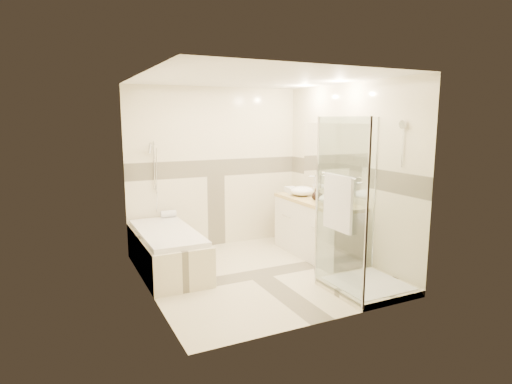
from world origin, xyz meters
name	(u,v)px	position (x,y,z in m)	size (l,w,h in m)	color
room	(261,179)	(0.06, 0.01, 1.26)	(2.82, 3.02, 2.52)	beige
bathtub	(167,248)	(-1.02, 0.65, 0.31)	(0.75, 1.70, 0.56)	beige
vanity	(317,228)	(1.12, 0.30, 0.43)	(0.58, 1.62, 0.85)	silver
shower_enclosure	(357,249)	(0.83, -0.97, 0.51)	(0.96, 0.93, 2.04)	beige
vessel_sink_near	(302,191)	(1.10, 0.70, 0.92)	(0.37, 0.37, 0.15)	white
vessel_sink_far	(335,199)	(1.10, -0.14, 0.94)	(0.43, 0.43, 0.17)	white
faucet_near	(314,183)	(1.32, 0.70, 1.03)	(0.13, 0.03, 0.31)	silver
faucet_far	(348,192)	(1.32, -0.14, 1.03)	(0.12, 0.03, 0.30)	silver
amenity_bottle_a	(319,195)	(1.10, 0.24, 0.93)	(0.07, 0.07, 0.15)	black
amenity_bottle_b	(316,194)	(1.10, 0.32, 0.93)	(0.13, 0.13, 0.17)	black
folded_towels	(292,190)	(1.10, 1.00, 0.89)	(0.16, 0.27, 0.09)	silver
rolled_towel	(168,214)	(-0.81, 1.38, 0.61)	(0.10, 0.10, 0.23)	silver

